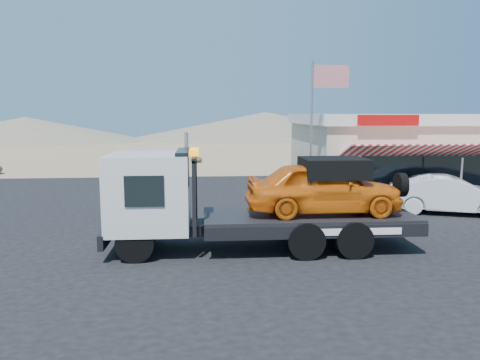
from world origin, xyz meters
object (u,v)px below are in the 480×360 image
Objects in this scene: tow_truck at (253,196)px; white_sedan at (449,195)px; jerky_store at (402,152)px; flagpole at (317,118)px.

white_sedan is (8.25, 4.27, -0.81)m from tow_truck.
white_sedan is at bearing -94.97° from jerky_store.
flagpole reaches higher than tow_truck.
tow_truck reaches higher than white_sedan.
flagpole is (3.19, 5.58, 2.19)m from tow_truck.
jerky_store is (0.50, 5.77, 1.22)m from white_sedan.
jerky_store is 7.36m from flagpole.
tow_truck is 1.46× the size of flagpole.
tow_truck is at bearing -131.06° from jerky_store.
jerky_store is at bearing 48.94° from tow_truck.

